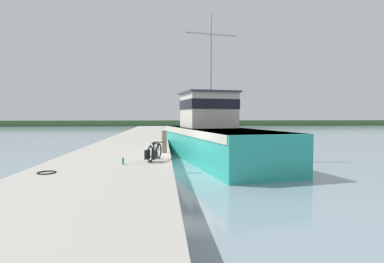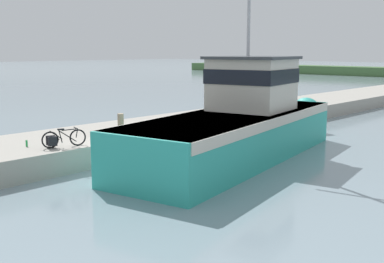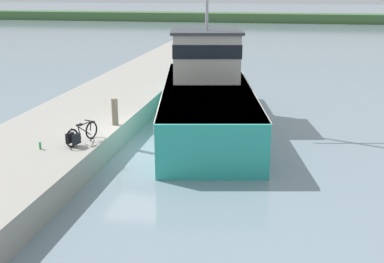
{
  "view_description": "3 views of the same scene",
  "coord_description": "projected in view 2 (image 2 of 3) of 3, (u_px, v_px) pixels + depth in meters",
  "views": [
    {
      "loc": [
        -1.04,
        -13.88,
        2.6
      ],
      "look_at": [
        0.42,
        1.43,
        1.83
      ],
      "focal_mm": 28.0,
      "sensor_mm": 36.0,
      "label": 1
    },
    {
      "loc": [
        13.98,
        -11.66,
        4.44
      ],
      "look_at": [
        0.68,
        2.56,
        1.12
      ],
      "focal_mm": 45.0,
      "sensor_mm": 36.0,
      "label": 2
    },
    {
      "loc": [
        5.19,
        -17.02,
        6.09
      ],
      "look_at": [
        2.13,
        -0.27,
        0.92
      ],
      "focal_mm": 45.0,
      "sensor_mm": 36.0,
      "label": 3
    }
  ],
  "objects": [
    {
      "name": "fishing_boat_main",
      "position": [
        242.0,
        122.0,
        20.03
      ],
      "size": [
        5.94,
        15.05,
        8.86
      ],
      "rotation": [
        0.0,
        0.0,
        0.18
      ],
      "color": "teal",
      "rests_on": "ground_plane"
    },
    {
      "name": "bicycle_touring",
      "position": [
        60.0,
        139.0,
        17.66
      ],
      "size": [
        0.72,
        1.6,
        0.7
      ],
      "rotation": [
        0.0,
        0.0,
        -0.3
      ],
      "color": "black",
      "rests_on": "dock_pier"
    },
    {
      "name": "water_bottle_by_bike",
      "position": [
        27.0,
        143.0,
        17.86
      ],
      "size": [
        0.07,
        0.07,
        0.24
      ],
      "primitive_type": "cylinder",
      "color": "green",
      "rests_on": "dock_pier"
    },
    {
      "name": "dock_pier",
      "position": [
        87.0,
        144.0,
        20.57
      ],
      "size": [
        4.75,
        80.0,
        0.89
      ],
      "primitive_type": "cube",
      "color": "#A39E93",
      "rests_on": "ground_plane"
    },
    {
      "name": "ground_plane",
      "position": [
        134.0,
        166.0,
        18.55
      ],
      "size": [
        320.0,
        320.0,
        0.0
      ],
      "primitive_type": "plane",
      "color": "gray"
    },
    {
      "name": "mooring_post",
      "position": [
        121.0,
        127.0,
        19.14
      ],
      "size": [
        0.24,
        0.24,
        1.05
      ],
      "primitive_type": "cylinder",
      "color": "#756651",
      "rests_on": "dock_pier"
    }
  ]
}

